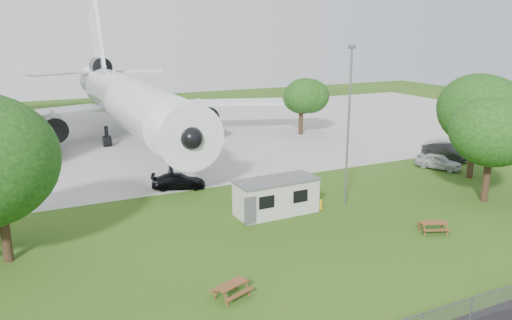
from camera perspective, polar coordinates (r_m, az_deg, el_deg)
name	(u,v)px	position (r m, az deg, el deg)	size (l,w,h in m)	color
ground	(293,258)	(30.49, 4.25, -11.07)	(160.00, 160.00, 0.00)	#3E661C
concrete_apron	(142,137)	(64.58, -12.89, 2.52)	(120.00, 46.00, 0.03)	#B7B7B2
airliner	(127,99)	(61.22, -14.53, 6.77)	(46.36, 47.73, 17.69)	white
site_cabin	(276,196)	(36.89, 2.34, -4.17)	(6.79, 2.89, 2.62)	beige
picnic_west	(232,297)	(26.43, -2.77, -15.37)	(1.80, 1.50, 0.76)	brown
picnic_east	(433,233)	(35.90, 19.55, -7.83)	(1.80, 1.50, 0.76)	brown
lamp_mast	(348,130)	(37.88, 10.49, 3.44)	(0.16, 0.16, 12.00)	slate
tree_east_front	(492,129)	(42.40, 25.41, 3.24)	(6.50, 6.50, 9.11)	#382619
tree_east_back	(477,110)	(48.75, 23.92, 5.26)	(7.92, 7.92, 10.26)	#382619
tree_far_apron	(301,95)	(64.32, 5.21, 7.40)	(5.48, 5.48, 7.87)	#382619
car_ne_hatch	(438,162)	(51.79, 20.11, -0.18)	(1.72, 4.28, 1.46)	#B6BABE
car_ne_sedan	(446,152)	(55.98, 20.84, 0.89)	(1.69, 4.85, 1.60)	black
car_apron_van	(178,181)	(43.17, -8.86, -2.41)	(1.85, 4.54, 1.32)	black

